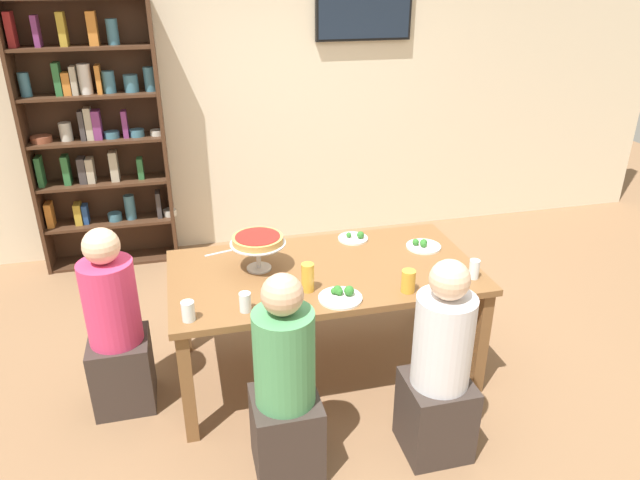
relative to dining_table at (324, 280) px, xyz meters
The scene contains 20 objects.
ground_plane 0.66m from the dining_table, ahead, with size 12.00×12.00×0.00m, color #846042.
rear_partition 2.32m from the dining_table, 90.00° to the left, with size 8.00×0.12×2.80m, color beige.
dining_table is the anchor object (origin of this frame).
bookshelf 2.52m from the dining_table, 125.64° to the left, with size 1.12×0.30×2.21m.
television 2.69m from the dining_table, 67.13° to the left, with size 0.86×0.05×0.51m.
diner_near_left 0.87m from the dining_table, 117.14° to the right, with size 0.34×0.34×1.15m.
diner_head_west 1.25m from the dining_table, behind, with size 0.34×0.34×1.15m.
diner_near_right 0.93m from the dining_table, 63.46° to the right, with size 0.34×0.34×1.15m.
deep_dish_pizza_stand 0.47m from the dining_table, 165.42° to the left, with size 0.33×0.33×0.22m.
salad_plate_near_diner 0.48m from the dining_table, 50.54° to the left, with size 0.20×0.20×0.06m.
salad_plate_far_diner 0.37m from the dining_table, 88.99° to the right, with size 0.24×0.24×0.07m.
salad_plate_spare 0.72m from the dining_table, 11.10° to the left, with size 0.23×0.23×0.06m.
beer_glass_amber_tall 0.32m from the dining_table, 123.65° to the right, with size 0.07×0.07×0.17m, color gold.
beer_glass_amber_short 0.56m from the dining_table, 43.49° to the right, with size 0.08×0.08×0.13m, color gold.
water_glass_clear_near 0.91m from the dining_table, 155.13° to the right, with size 0.07×0.07×0.11m, color white.
water_glass_clear_far 0.65m from the dining_table, 145.36° to the right, with size 0.06×0.06×0.11m, color white.
water_glass_clear_spare 0.90m from the dining_table, 21.05° to the right, with size 0.06×0.06×0.12m, color white.
cutlery_fork_near 0.71m from the dining_table, 148.40° to the left, with size 0.18×0.02×0.01m, color silver.
cutlery_knife_near 0.50m from the dining_table, 126.84° to the right, with size 0.18×0.02×0.01m, color silver.
cutlery_fork_far 0.57m from the dining_table, 135.87° to the left, with size 0.18×0.02×0.01m, color silver.
Camera 1 is at (-0.78, -3.04, 2.39)m, focal length 32.76 mm.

